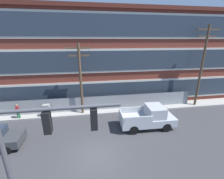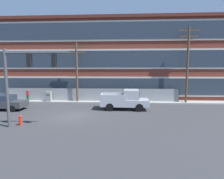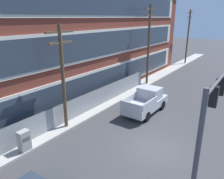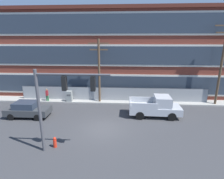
# 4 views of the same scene
# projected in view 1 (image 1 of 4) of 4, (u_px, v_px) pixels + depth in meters

# --- Properties ---
(ground_plane) EXTENTS (160.00, 160.00, 0.00)m
(ground_plane) POSITION_uv_depth(u_px,v_px,m) (97.00, 155.00, 10.62)
(ground_plane) COLOR #38383A
(sidewalk_building_side) EXTENTS (80.00, 1.90, 0.16)m
(sidewalk_building_side) POSITION_uv_depth(u_px,v_px,m) (93.00, 111.00, 17.11)
(sidewalk_building_side) COLOR #9E9B93
(sidewalk_building_side) RESTS_ON ground
(brick_mill_building) EXTENTS (50.14, 12.41, 11.21)m
(brick_mill_building) POSITION_uv_depth(u_px,v_px,m) (88.00, 55.00, 21.75)
(brick_mill_building) COLOR brown
(brick_mill_building) RESTS_ON ground
(chain_link_fence) EXTENTS (22.81, 0.06, 1.79)m
(chain_link_fence) POSITION_uv_depth(u_px,v_px,m) (96.00, 104.00, 16.96)
(chain_link_fence) COLOR gray
(chain_link_fence) RESTS_ON ground
(traffic_signal_mast) EXTENTS (4.70, 0.43, 5.65)m
(traffic_signal_mast) POSITION_uv_depth(u_px,v_px,m) (39.00, 142.00, 5.90)
(traffic_signal_mast) COLOR #4C4C51
(traffic_signal_mast) RESTS_ON ground
(pickup_truck_silver) EXTENTS (5.09, 2.22, 2.09)m
(pickup_truck_silver) POSITION_uv_depth(u_px,v_px,m) (148.00, 118.00, 13.80)
(pickup_truck_silver) COLOR #B2B5BA
(pickup_truck_silver) RESTS_ON ground
(utility_pole_near_corner) EXTENTS (2.40, 0.26, 7.52)m
(utility_pole_near_corner) POSITION_uv_depth(u_px,v_px,m) (80.00, 77.00, 15.24)
(utility_pole_near_corner) COLOR brown
(utility_pole_near_corner) RESTS_ON ground
(utility_pole_midblock) EXTENTS (2.61, 0.26, 9.34)m
(utility_pole_midblock) POSITION_uv_depth(u_px,v_px,m) (202.00, 64.00, 16.97)
(utility_pole_midblock) COLOR brown
(utility_pole_midblock) RESTS_ON ground
(electrical_cabinet) EXTENTS (0.67, 0.52, 1.46)m
(electrical_cabinet) POSITION_uv_depth(u_px,v_px,m) (47.00, 111.00, 15.60)
(electrical_cabinet) COLOR #939993
(electrical_cabinet) RESTS_ON ground
(pedestrian_near_cabinet) EXTENTS (0.32, 0.43, 1.69)m
(pedestrian_near_cabinet) POSITION_uv_depth(u_px,v_px,m) (18.00, 111.00, 15.11)
(pedestrian_near_cabinet) COLOR #236B38
(pedestrian_near_cabinet) RESTS_ON ground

